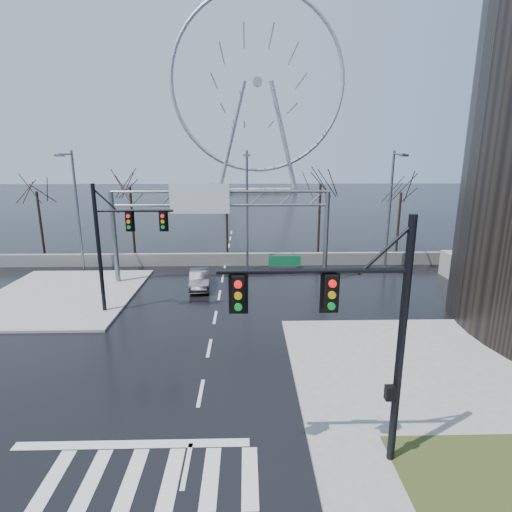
{
  "coord_description": "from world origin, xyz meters",
  "views": [
    {
      "loc": [
        1.94,
        -14.71,
        9.53
      ],
      "look_at": [
        2.48,
        7.37,
        4.0
      ],
      "focal_mm": 28.0,
      "sensor_mm": 36.0,
      "label": 1
    }
  ],
  "objects_px": {
    "signal_mast_far": "(116,237)",
    "car": "(200,279)",
    "sign_gantry": "(215,216)",
    "ferris_wheel": "(258,90)",
    "signal_mast_near": "(357,322)"
  },
  "relations": [
    {
      "from": "signal_mast_far",
      "to": "car",
      "type": "relative_size",
      "value": 1.96
    },
    {
      "from": "sign_gantry",
      "to": "ferris_wheel",
      "type": "relative_size",
      "value": 0.32
    },
    {
      "from": "signal_mast_far",
      "to": "sign_gantry",
      "type": "xyz_separation_m",
      "value": [
        5.49,
        6.0,
        0.35
      ]
    },
    {
      "from": "signal_mast_near",
      "to": "car",
      "type": "distance_m",
      "value": 19.42
    },
    {
      "from": "signal_mast_far",
      "to": "car",
      "type": "xyz_separation_m",
      "value": [
        4.3,
        4.73,
        -4.16
      ]
    },
    {
      "from": "signal_mast_far",
      "to": "signal_mast_near",
      "type": "bearing_deg",
      "value": -49.74
    },
    {
      "from": "ferris_wheel",
      "to": "car",
      "type": "height_order",
      "value": "ferris_wheel"
    },
    {
      "from": "car",
      "to": "ferris_wheel",
      "type": "bearing_deg",
      "value": 80.14
    },
    {
      "from": "sign_gantry",
      "to": "signal_mast_far",
      "type": "bearing_deg",
      "value": -132.47
    },
    {
      "from": "signal_mast_near",
      "to": "car",
      "type": "bearing_deg",
      "value": 110.74
    },
    {
      "from": "signal_mast_near",
      "to": "ferris_wheel",
      "type": "height_order",
      "value": "ferris_wheel"
    },
    {
      "from": "signal_mast_far",
      "to": "sign_gantry",
      "type": "relative_size",
      "value": 0.49
    },
    {
      "from": "signal_mast_near",
      "to": "sign_gantry",
      "type": "height_order",
      "value": "signal_mast_near"
    },
    {
      "from": "sign_gantry",
      "to": "car",
      "type": "xyz_separation_m",
      "value": [
        -1.19,
        -1.27,
        -4.51
      ]
    },
    {
      "from": "signal_mast_far",
      "to": "ferris_wheel",
      "type": "height_order",
      "value": "ferris_wheel"
    }
  ]
}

